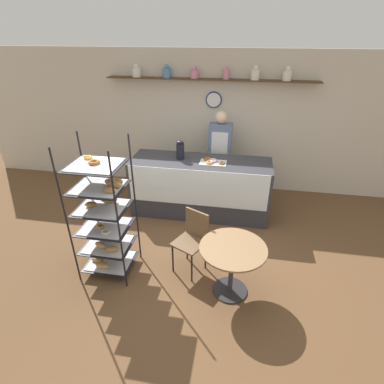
# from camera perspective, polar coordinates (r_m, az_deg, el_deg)

# --- Properties ---
(ground_plane) EXTENTS (14.00, 14.00, 0.00)m
(ground_plane) POSITION_cam_1_polar(r_m,az_deg,el_deg) (4.56, -1.02, -12.23)
(ground_plane) COLOR brown
(back_wall) EXTENTS (10.00, 0.30, 2.70)m
(back_wall) POSITION_cam_1_polar(r_m,az_deg,el_deg) (6.11, 3.36, 13.26)
(back_wall) COLOR beige
(back_wall) RESTS_ON ground_plane
(display_counter) EXTENTS (2.42, 0.80, 1.01)m
(display_counter) POSITION_cam_1_polar(r_m,az_deg,el_deg) (5.35, 1.57, 0.96)
(display_counter) COLOR #333338
(display_counter) RESTS_ON ground_plane
(pastry_rack) EXTENTS (0.68, 0.60, 1.89)m
(pastry_rack) POSITION_cam_1_polar(r_m,az_deg,el_deg) (4.01, -16.37, -4.46)
(pastry_rack) COLOR black
(pastry_rack) RESTS_ON ground_plane
(person_worker) EXTENTS (0.42, 0.23, 1.71)m
(person_worker) POSITION_cam_1_polar(r_m,az_deg,el_deg) (5.73, 5.28, 7.57)
(person_worker) COLOR #282833
(person_worker) RESTS_ON ground_plane
(cafe_table) EXTENTS (0.81, 0.81, 0.71)m
(cafe_table) POSITION_cam_1_polar(r_m,az_deg,el_deg) (3.74, 7.69, -12.42)
(cafe_table) COLOR #262628
(cafe_table) RESTS_ON ground_plane
(cafe_chair) EXTENTS (0.51, 0.51, 0.88)m
(cafe_chair) POSITION_cam_1_polar(r_m,az_deg,el_deg) (4.07, 0.19, -8.24)
(cafe_chair) COLOR black
(cafe_chair) RESTS_ON ground_plane
(coffee_carafe) EXTENTS (0.14, 0.14, 0.33)m
(coffee_carafe) POSITION_cam_1_polar(r_m,az_deg,el_deg) (5.17, -2.26, 7.99)
(coffee_carafe) COLOR black
(coffee_carafe) RESTS_ON display_counter
(donut_tray_counter) EXTENTS (0.45, 0.28, 0.05)m
(donut_tray_counter) POSITION_cam_1_polar(r_m,az_deg,el_deg) (5.07, 3.92, 5.81)
(donut_tray_counter) COLOR silver
(donut_tray_counter) RESTS_ON display_counter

